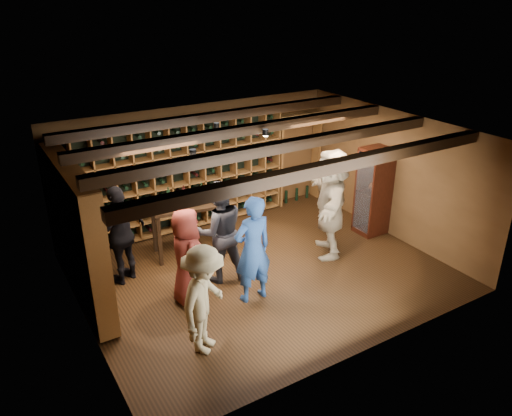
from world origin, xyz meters
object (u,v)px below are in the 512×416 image
guest_woman_black (121,235)px  man_grey_suit (220,231)px  guest_khaki (204,300)px  man_blue_shirt (253,250)px  tasting_table (188,210)px  display_cabinet (373,193)px  guest_beige (331,203)px  guest_red_floral (187,257)px

guest_woman_black → man_grey_suit: bearing=124.6°
guest_khaki → man_grey_suit: bearing=14.5°
man_blue_shirt → tasting_table: size_ratio=1.24×
display_cabinet → man_grey_suit: bearing=179.8°
display_cabinet → tasting_table: (-3.49, 1.11, 0.02)m
man_blue_shirt → guest_beige: bearing=-164.8°
man_grey_suit → guest_woman_black: man_grey_suit is taller
man_blue_shirt → guest_red_floral: (-0.90, 0.47, -0.09)m
man_grey_suit → guest_red_floral: man_grey_suit is taller
man_grey_suit → guest_beige: bearing=-173.7°
guest_woman_black → guest_beige: bearing=137.7°
guest_beige → guest_khaki: bearing=-34.7°
man_grey_suit → guest_khaki: (-1.03, -1.53, -0.10)m
guest_woman_black → tasting_table: bearing=166.6°
guest_beige → tasting_table: (-2.22, 1.33, -0.14)m
man_grey_suit → tasting_table: bearing=-73.6°
guest_red_floral → guest_woman_black: 1.31m
guest_red_floral → guest_khaki: bearing=175.2°
guest_beige → display_cabinet: bearing=133.1°
guest_woman_black → guest_khaki: (0.38, -2.32, -0.06)m
man_grey_suit → tasting_table: size_ratio=1.25×
tasting_table → guest_woman_black: bearing=-156.8°
man_grey_suit → guest_woman_black: (-1.41, 0.79, -0.04)m
guest_beige → tasting_table: 2.59m
guest_red_floral → man_grey_suit: bearing=-57.0°
man_blue_shirt → guest_red_floral: bearing=-28.8°
guest_red_floral → guest_beige: bearing=-79.4°
guest_red_floral → tasting_table: 1.59m
man_blue_shirt → guest_khaki: man_blue_shirt is taller
man_grey_suit → guest_beige: size_ratio=0.88×
guest_woman_black → tasting_table: guest_woman_black is taller
display_cabinet → guest_red_floral: size_ratio=1.10×
display_cabinet → guest_red_floral: 4.18m
guest_khaki → tasting_table: (0.96, 2.62, 0.08)m
man_grey_suit → man_blue_shirt: bearing=113.1°
tasting_table → guest_beige: bearing=-20.5°
display_cabinet → man_blue_shirt: man_blue_shirt is taller
tasting_table → display_cabinet: bearing=-7.1°
guest_woman_black → tasting_table: 1.37m
man_grey_suit → display_cabinet: bearing=-167.7°
guest_beige → man_blue_shirt: bearing=-40.8°
guest_khaki → display_cabinet: bearing=-22.7°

